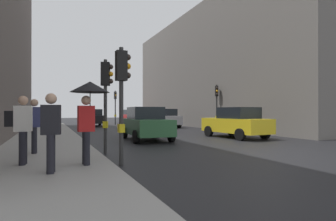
# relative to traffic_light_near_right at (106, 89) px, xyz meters

# --- Properties ---
(ground_plane) EXTENTS (120.00, 120.00, 0.00)m
(ground_plane) POSITION_rel_traffic_light_near_right_xyz_m (5.32, -2.05, -2.34)
(ground_plane) COLOR black
(sidewalk_kerb) EXTENTS (3.32, 40.00, 0.16)m
(sidewalk_kerb) POSITION_rel_traffic_light_near_right_xyz_m (-1.98, 3.95, -2.26)
(sidewalk_kerb) COLOR gray
(sidewalk_kerb) RESTS_ON ground
(building_facade_right) EXTENTS (12.00, 28.71, 11.65)m
(building_facade_right) POSITION_rel_traffic_light_near_right_xyz_m (16.97, 14.25, 3.48)
(building_facade_right) COLOR slate
(building_facade_right) RESTS_ON ground
(traffic_light_near_right) EXTENTS (0.45, 0.33, 3.40)m
(traffic_light_near_right) POSITION_rel_traffic_light_near_right_xyz_m (0.00, 0.00, 0.00)
(traffic_light_near_right) COLOR #2D2D2D
(traffic_light_near_right) RESTS_ON ground
(traffic_light_far_median) EXTENTS (0.24, 0.43, 3.90)m
(traffic_light_far_median) POSITION_rel_traffic_light_near_right_xyz_m (5.11, 20.94, 0.34)
(traffic_light_far_median) COLOR #2D2D2D
(traffic_light_far_median) RESTS_ON ground
(traffic_light_mid_street) EXTENTS (0.35, 0.45, 3.70)m
(traffic_light_mid_street) POSITION_rel_traffic_light_near_right_xyz_m (10.66, 8.73, 0.21)
(traffic_light_mid_street) COLOR #2D2D2D
(traffic_light_mid_street) RESTS_ON ground
(traffic_light_near_left) EXTENTS (0.44, 0.25, 3.33)m
(traffic_light_near_left) POSITION_rel_traffic_light_near_right_xyz_m (0.00, -2.31, -0.04)
(traffic_light_near_left) COLOR #2D2D2D
(traffic_light_near_left) RESTS_ON ground
(car_green_estate) EXTENTS (2.23, 4.30, 1.76)m
(car_green_estate) POSITION_rel_traffic_light_near_right_xyz_m (2.88, 3.86, -1.47)
(car_green_estate) COLOR #2D6038
(car_green_estate) RESTS_ON ground
(car_silver_hatchback) EXTENTS (2.15, 4.27, 1.76)m
(car_silver_hatchback) POSITION_rel_traffic_light_near_right_xyz_m (8.19, 13.84, -1.47)
(car_silver_hatchback) COLOR #BCBCC1
(car_silver_hatchback) RESTS_ON ground
(car_yellow_taxi) EXTENTS (2.27, 4.33, 1.76)m
(car_yellow_taxi) POSITION_rel_traffic_light_near_right_xyz_m (8.02, 2.87, -1.47)
(car_yellow_taxi) COLOR yellow
(car_yellow_taxi) RESTS_ON ground
(car_red_sedan) EXTENTS (2.12, 4.25, 1.76)m
(car_red_sedan) POSITION_rel_traffic_light_near_right_xyz_m (8.06, 25.19, -1.47)
(car_red_sedan) COLOR red
(car_red_sedan) RESTS_ON ground
(car_dark_suv) EXTENTS (2.03, 4.21, 1.76)m
(car_dark_suv) POSITION_rel_traffic_light_near_right_xyz_m (2.41, 19.31, -1.47)
(car_dark_suv) COLOR black
(car_dark_suv) RESTS_ON ground
(pedestrian_with_umbrella) EXTENTS (1.00, 1.00, 2.14)m
(pedestrian_with_umbrella) POSITION_rel_traffic_light_near_right_xyz_m (-0.95, -2.61, -0.50)
(pedestrian_with_umbrella) COLOR black
(pedestrian_with_umbrella) RESTS_ON sidewalk_kerb
(pedestrian_with_black_backpack) EXTENTS (0.63, 0.36, 1.77)m
(pedestrian_with_black_backpack) POSITION_rel_traffic_light_near_right_xyz_m (-2.54, -1.93, -1.18)
(pedestrian_with_black_backpack) COLOR black
(pedestrian_with_black_backpack) RESTS_ON sidewalk_kerb
(pedestrian_with_grey_backpack) EXTENTS (0.60, 0.36, 1.77)m
(pedestrian_with_grey_backpack) POSITION_rel_traffic_light_near_right_xyz_m (-2.37, 0.04, -1.18)
(pedestrian_with_grey_backpack) COLOR black
(pedestrian_with_grey_backpack) RESTS_ON sidewalk_kerb
(pedestrian_in_dark_coat) EXTENTS (0.43, 0.36, 1.77)m
(pedestrian_in_dark_coat) POSITION_rel_traffic_light_near_right_xyz_m (-1.85, -3.25, -1.21)
(pedestrian_in_dark_coat) COLOR black
(pedestrian_in_dark_coat) RESTS_ON sidewalk_kerb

